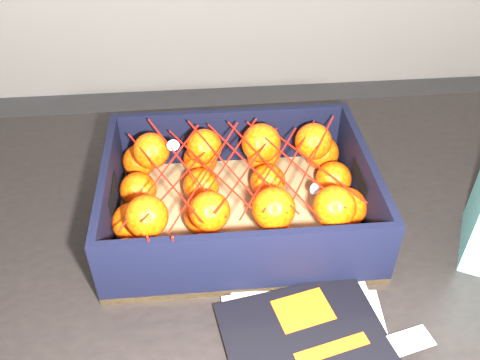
{
  "coord_description": "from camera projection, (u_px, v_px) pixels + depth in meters",
  "views": [
    {
      "loc": [
        -0.04,
        -0.62,
        1.35
      ],
      "look_at": [
        0.01,
        -0.04,
        0.86
      ],
      "focal_mm": 38.17,
      "sensor_mm": 36.0,
      "label": 1
    }
  ],
  "objects": [
    {
      "name": "table",
      "position": [
        293.0,
        270.0,
        0.9
      ],
      "size": [
        1.21,
        0.81,
        0.75
      ],
      "color": "black",
      "rests_on": "ground"
    },
    {
      "name": "produce_crate",
      "position": [
        238.0,
        203.0,
        0.84
      ],
      "size": [
        0.42,
        0.32,
        0.12
      ],
      "color": "olive",
      "rests_on": "table"
    },
    {
      "name": "clementine_heap",
      "position": [
        239.0,
        193.0,
        0.82
      ],
      "size": [
        0.41,
        0.3,
        0.12
      ],
      "color": "#F44005",
      "rests_on": "produce_crate"
    },
    {
      "name": "mesh_net",
      "position": [
        235.0,
        171.0,
        0.78
      ],
      "size": [
        0.35,
        0.28,
        0.09
      ],
      "color": "red",
      "rests_on": "clementine_heap"
    }
  ]
}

